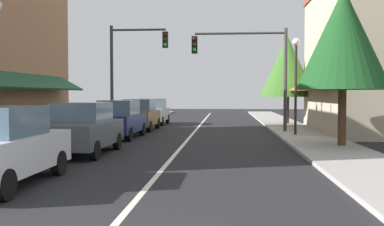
# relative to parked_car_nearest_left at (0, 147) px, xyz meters

# --- Properties ---
(ground_plane) EXTENTS (80.00, 80.00, 0.00)m
(ground_plane) POSITION_rel_parked_car_nearest_left_xyz_m (3.26, 12.97, -0.88)
(ground_plane) COLOR black
(sidewalk_left) EXTENTS (2.60, 56.00, 0.12)m
(sidewalk_left) POSITION_rel_parked_car_nearest_left_xyz_m (-2.24, 12.97, -0.82)
(sidewalk_left) COLOR gray
(sidewalk_left) RESTS_ON ground
(sidewalk_right) EXTENTS (2.60, 56.00, 0.12)m
(sidewalk_right) POSITION_rel_parked_car_nearest_left_xyz_m (8.76, 12.97, -0.82)
(sidewalk_right) COLOR #A39E99
(sidewalk_right) RESTS_ON ground
(lane_center_stripe) EXTENTS (0.14, 52.00, 0.01)m
(lane_center_stripe) POSITION_rel_parked_car_nearest_left_xyz_m (3.26, 12.97, -0.88)
(lane_center_stripe) COLOR silver
(lane_center_stripe) RESTS_ON ground
(storefront_right_block) EXTENTS (5.89, 10.20, 8.12)m
(storefront_right_block) POSITION_rel_parked_car_nearest_left_xyz_m (12.35, 14.97, 3.18)
(storefront_right_block) COLOR #BCAD8E
(storefront_right_block) RESTS_ON ground
(parked_car_nearest_left) EXTENTS (1.78, 4.10, 1.77)m
(parked_car_nearest_left) POSITION_rel_parked_car_nearest_left_xyz_m (0.00, 0.00, 0.00)
(parked_car_nearest_left) COLOR silver
(parked_car_nearest_left) RESTS_ON ground
(parked_car_second_left) EXTENTS (1.81, 4.11, 1.77)m
(parked_car_second_left) POSITION_rel_parked_car_nearest_left_xyz_m (0.17, 5.24, 0.00)
(parked_car_second_left) COLOR #4C5156
(parked_car_second_left) RESTS_ON ground
(parked_car_third_left) EXTENTS (1.86, 4.14, 1.77)m
(parked_car_third_left) POSITION_rel_parked_car_nearest_left_xyz_m (0.04, 10.77, 0.00)
(parked_car_third_left) COLOR navy
(parked_car_third_left) RESTS_ON ground
(parked_car_far_left) EXTENTS (1.82, 4.12, 1.77)m
(parked_car_far_left) POSITION_rel_parked_car_nearest_left_xyz_m (0.08, 15.39, 0.00)
(parked_car_far_left) COLOR brown
(parked_car_far_left) RESTS_ON ground
(parked_car_distant_left) EXTENTS (1.81, 4.11, 1.77)m
(parked_car_distant_left) POSITION_rel_parked_car_nearest_left_xyz_m (0.06, 20.09, 0.00)
(parked_car_distant_left) COLOR #B7BABF
(parked_car_distant_left) RESTS_ON ground
(traffic_signal_mast_arm) EXTENTS (4.98, 0.50, 5.48)m
(traffic_signal_mast_arm) POSITION_rel_parked_car_nearest_left_xyz_m (6.32, 13.88, 2.87)
(traffic_signal_mast_arm) COLOR #333333
(traffic_signal_mast_arm) RESTS_ON ground
(traffic_signal_left_corner) EXTENTS (3.35, 0.50, 5.95)m
(traffic_signal_left_corner) POSITION_rel_parked_car_nearest_left_xyz_m (-0.48, 15.39, 3.05)
(traffic_signal_left_corner) COLOR #333333
(traffic_signal_left_corner) RESTS_ON ground
(street_lamp_right_mid) EXTENTS (0.36, 0.36, 4.71)m
(street_lamp_right_mid) POSITION_rel_parked_car_nearest_left_xyz_m (8.28, 11.93, 2.30)
(street_lamp_right_mid) COLOR black
(street_lamp_right_mid) RESTS_ON ground
(tree_right_near) EXTENTS (3.44, 3.44, 6.01)m
(tree_right_near) POSITION_rel_parked_car_nearest_left_xyz_m (9.33, 7.59, 3.22)
(tree_right_near) COLOR #4C331E
(tree_right_near) RESTS_ON ground
(tree_right_far) EXTENTS (3.63, 3.63, 5.88)m
(tree_right_far) POSITION_rel_parked_car_nearest_left_xyz_m (8.99, 20.12, 3.00)
(tree_right_far) COLOR #4C331E
(tree_right_far) RESTS_ON ground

